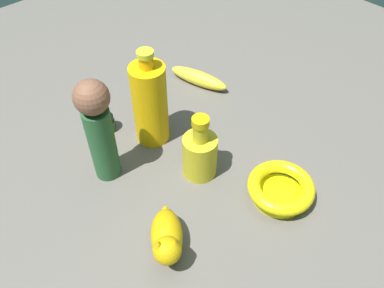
{
  "coord_description": "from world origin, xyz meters",
  "views": [
    {
      "loc": [
        0.44,
        -0.41,
        0.67
      ],
      "look_at": [
        0.0,
        0.0,
        0.05
      ],
      "focal_mm": 36.56,
      "sensor_mm": 36.0,
      "label": 1
    }
  ],
  "objects_px": {
    "person_figure_adult": "(99,128)",
    "banana": "(199,78)",
    "bottle_short": "(200,153)",
    "cat_figurine": "(167,238)",
    "bottle_tall": "(150,103)",
    "bowl": "(281,189)",
    "nail_polish_jar": "(106,123)"
  },
  "relations": [
    {
      "from": "person_figure_adult",
      "to": "banana",
      "type": "height_order",
      "value": "person_figure_adult"
    },
    {
      "from": "bottle_short",
      "to": "bottle_tall",
      "type": "distance_m",
      "value": 0.16
    },
    {
      "from": "cat_figurine",
      "to": "nail_polish_jar",
      "type": "height_order",
      "value": "cat_figurine"
    },
    {
      "from": "bottle_short",
      "to": "person_figure_adult",
      "type": "relative_size",
      "value": 0.64
    },
    {
      "from": "cat_figurine",
      "to": "person_figure_adult",
      "type": "height_order",
      "value": "person_figure_adult"
    },
    {
      "from": "bowl",
      "to": "cat_figurine",
      "type": "xyz_separation_m",
      "value": [
        -0.07,
        -0.25,
        0.01
      ]
    },
    {
      "from": "bottle_short",
      "to": "banana",
      "type": "xyz_separation_m",
      "value": [
        -0.23,
        0.22,
        -0.04
      ]
    },
    {
      "from": "bowl",
      "to": "nail_polish_jar",
      "type": "relative_size",
      "value": 3.26
    },
    {
      "from": "bottle_short",
      "to": "bowl",
      "type": "height_order",
      "value": "bottle_short"
    },
    {
      "from": "bottle_short",
      "to": "person_figure_adult",
      "type": "height_order",
      "value": "person_figure_adult"
    },
    {
      "from": "bottle_short",
      "to": "banana",
      "type": "height_order",
      "value": "bottle_short"
    },
    {
      "from": "bowl",
      "to": "bottle_tall",
      "type": "relative_size",
      "value": 0.58
    },
    {
      "from": "cat_figurine",
      "to": "bottle_tall",
      "type": "xyz_separation_m",
      "value": [
        -0.25,
        0.17,
        0.06
      ]
    },
    {
      "from": "bottle_tall",
      "to": "bottle_short",
      "type": "bearing_deg",
      "value": 2.25
    },
    {
      "from": "bowl",
      "to": "bottle_tall",
      "type": "bearing_deg",
      "value": -166.23
    },
    {
      "from": "bowl",
      "to": "nail_polish_jar",
      "type": "bearing_deg",
      "value": -160.7
    },
    {
      "from": "nail_polish_jar",
      "to": "person_figure_adult",
      "type": "height_order",
      "value": "person_figure_adult"
    },
    {
      "from": "bowl",
      "to": "cat_figurine",
      "type": "relative_size",
      "value": 1.09
    },
    {
      "from": "bowl",
      "to": "person_figure_adult",
      "type": "height_order",
      "value": "person_figure_adult"
    },
    {
      "from": "cat_figurine",
      "to": "nail_polish_jar",
      "type": "relative_size",
      "value": 2.99
    },
    {
      "from": "bowl",
      "to": "nail_polish_jar",
      "type": "xyz_separation_m",
      "value": [
        -0.42,
        -0.15,
        -0.01
      ]
    },
    {
      "from": "cat_figurine",
      "to": "person_figure_adult",
      "type": "relative_size",
      "value": 0.51
    },
    {
      "from": "banana",
      "to": "person_figure_adult",
      "type": "bearing_deg",
      "value": -91.3
    },
    {
      "from": "bottle_short",
      "to": "nail_polish_jar",
      "type": "xyz_separation_m",
      "value": [
        -0.25,
        -0.07,
        -0.04
      ]
    },
    {
      "from": "bottle_short",
      "to": "bottle_tall",
      "type": "height_order",
      "value": "bottle_tall"
    },
    {
      "from": "cat_figurine",
      "to": "banana",
      "type": "height_order",
      "value": "cat_figurine"
    },
    {
      "from": "bottle_short",
      "to": "banana",
      "type": "bearing_deg",
      "value": 136.82
    },
    {
      "from": "cat_figurine",
      "to": "bowl",
      "type": "bearing_deg",
      "value": 75.05
    },
    {
      "from": "banana",
      "to": "bowl",
      "type": "bearing_deg",
      "value": -35.9
    },
    {
      "from": "cat_figurine",
      "to": "banana",
      "type": "distance_m",
      "value": 0.51
    },
    {
      "from": "bowl",
      "to": "bottle_short",
      "type": "bearing_deg",
      "value": -156.26
    },
    {
      "from": "nail_polish_jar",
      "to": "bottle_tall",
      "type": "xyz_separation_m",
      "value": [
        0.1,
        0.07,
        0.08
      ]
    }
  ]
}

